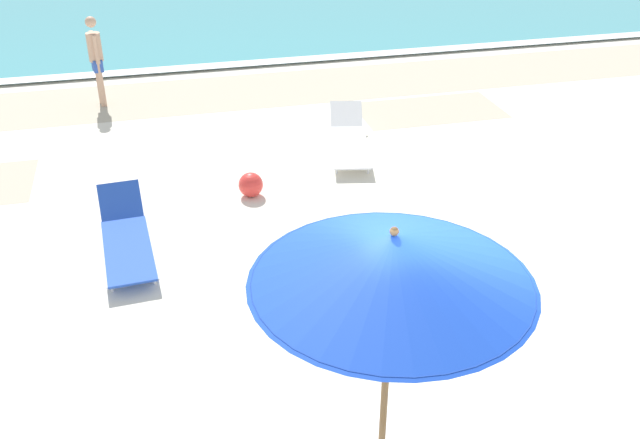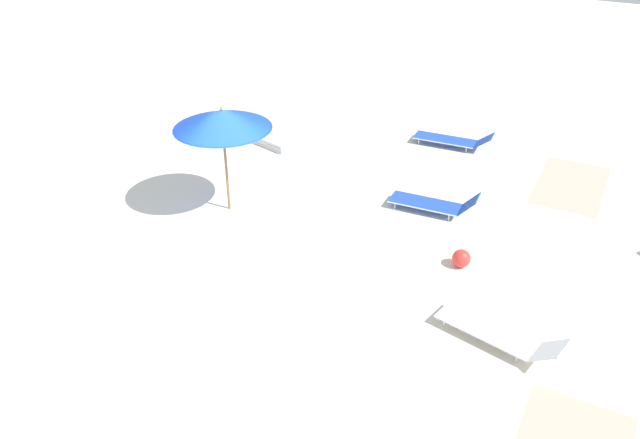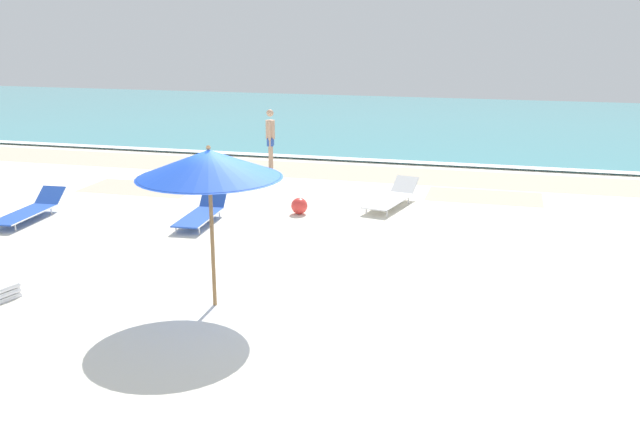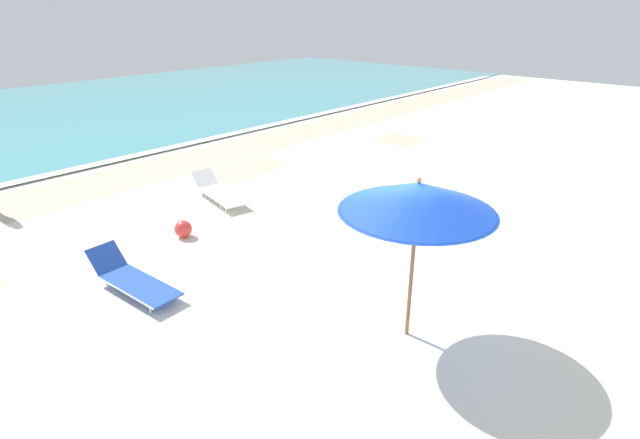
% 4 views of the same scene
% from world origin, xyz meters
% --- Properties ---
extents(ground_plane, '(60.00, 60.00, 0.16)m').
position_xyz_m(ground_plane, '(0.00, 0.01, -0.08)').
color(ground_plane, silver).
extents(ocean_water, '(60.00, 19.19, 0.07)m').
position_xyz_m(ocean_water, '(0.00, 20.46, 0.03)').
color(ocean_water, teal).
rests_on(ocean_water, ground_plane).
extents(beach_umbrella, '(2.19, 2.19, 2.51)m').
position_xyz_m(beach_umbrella, '(-0.99, -0.96, 2.23)').
color(beach_umbrella, olive).
rests_on(beach_umbrella, ground_plane).
extents(sun_lounger_under_umbrella, '(0.73, 2.23, 0.52)m').
position_xyz_m(sun_lounger_under_umbrella, '(-6.91, 2.57, 0.21)').
color(sun_lounger_under_umbrella, blue).
rests_on(sun_lounger_under_umbrella, ground_plane).
extents(sun_lounger_beside_umbrella, '(1.06, 2.28, 0.52)m').
position_xyz_m(sun_lounger_beside_umbrella, '(0.67, 5.80, 0.21)').
color(sun_lounger_beside_umbrella, white).
rests_on(sun_lounger_beside_umbrella, ground_plane).
extents(sun_lounger_near_water_left, '(0.73, 2.06, 0.59)m').
position_xyz_m(sun_lounger_near_water_left, '(-3.11, 3.34, 0.22)').
color(sun_lounger_near_water_left, blue).
rests_on(sun_lounger_near_water_left, ground_plane).
extents(beachgoer_wading_adult, '(0.27, 0.44, 1.76)m').
position_xyz_m(beachgoer_wading_adult, '(-3.51, 9.21, 1.00)').
color(beachgoer_wading_adult, tan).
rests_on(beachgoer_wading_adult, ground_plane).
extents(beach_ball, '(0.38, 0.38, 0.38)m').
position_xyz_m(beach_ball, '(-1.25, 4.55, 0.19)').
color(beach_ball, red).
rests_on(beach_ball, ground_plane).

